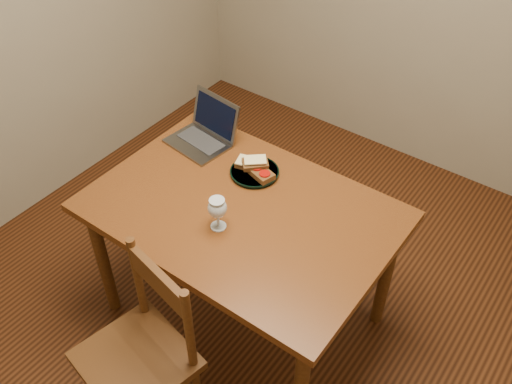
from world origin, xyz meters
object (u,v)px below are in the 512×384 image
Objects in this scene: milk_glass at (218,214)px; laptop at (206,130)px; table at (242,222)px; chair at (139,349)px; plate at (255,172)px.

laptop reaches higher than milk_glass.
table is 8.43× the size of milk_glass.
laptop is at bearing 126.01° from chair.
laptop reaches higher than chair.
table is 5.71× the size of plate.
milk_glass is (0.08, -0.36, 0.07)m from plate.
laptop is at bearing 134.77° from milk_glass.
chair is 0.62m from milk_glass.
table is at bearing 101.03° from chair.
plate is at bearing 102.69° from milk_glass.
chair is (-0.00, -0.66, -0.17)m from table.
chair is at bearing -84.26° from plate.
laptop is at bearing 146.79° from table.
milk_glass reaches higher than chair.
laptop reaches higher than plate.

